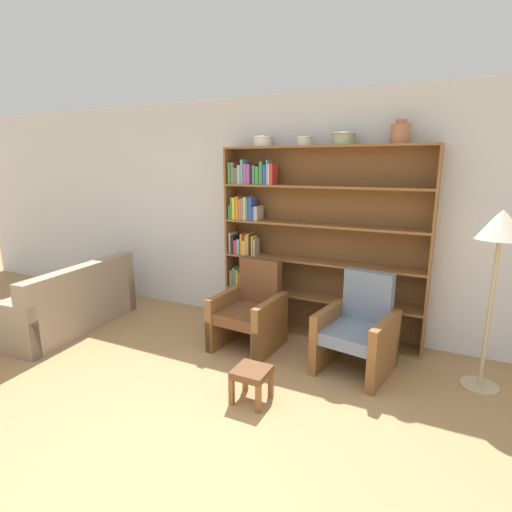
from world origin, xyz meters
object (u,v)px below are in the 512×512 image
(bowl_stoneware, at_px, (304,140))
(armchair_cushioned, at_px, (358,330))
(vase_tall, at_px, (400,133))
(bookshelf, at_px, (302,242))
(bowl_cream, at_px, (263,141))
(armchair_leather, at_px, (251,311))
(couch, at_px, (64,305))
(bowl_copper, at_px, (343,138))
(floor_lamp, at_px, (500,234))
(footstool, at_px, (252,376))

(bowl_stoneware, bearing_deg, armchair_cushioned, -36.89)
(vase_tall, xyz_separation_m, armchair_cushioned, (-0.17, -0.61, -1.86))
(bookshelf, distance_m, armchair_cushioned, 1.24)
(bowl_stoneware, bearing_deg, bowl_cream, 180.00)
(bowl_stoneware, xyz_separation_m, armchair_leather, (-0.35, -0.61, -1.82))
(bowl_stoneware, height_order, vase_tall, vase_tall)
(bowl_cream, bearing_deg, couch, -151.44)
(bowl_copper, relative_size, armchair_leather, 0.28)
(vase_tall, bearing_deg, floor_lamp, -27.23)
(bowl_cream, bearing_deg, floor_lamp, -11.01)
(couch, bearing_deg, bookshelf, -70.98)
(bowl_cream, distance_m, vase_tall, 1.49)
(bookshelf, height_order, vase_tall, vase_tall)
(bookshelf, distance_m, bowl_copper, 1.22)
(armchair_leather, distance_m, armchair_cushioned, 1.17)
(footstool, bearing_deg, vase_tall, 61.69)
(floor_lamp, height_order, footstool, floor_lamp)
(couch, bearing_deg, bowl_cream, -66.60)
(armchair_leather, height_order, armchair_cushioned, same)
(vase_tall, bearing_deg, bookshelf, 178.78)
(vase_tall, xyz_separation_m, armchair_leather, (-1.34, -0.61, -1.86))
(bowl_cream, distance_m, bowl_stoneware, 0.50)
(vase_tall, relative_size, floor_lamp, 0.14)
(vase_tall, bearing_deg, bowl_cream, 180.00)
(couch, height_order, floor_lamp, floor_lamp)
(vase_tall, relative_size, armchair_leather, 0.24)
(armchair_leather, bearing_deg, armchair_cushioned, -176.05)
(bookshelf, height_order, armchair_leather, bookshelf)
(footstool, bearing_deg, armchair_cushioned, 54.91)
(armchair_leather, bearing_deg, bowl_copper, -137.80)
(couch, xyz_separation_m, footstool, (2.77, -0.41, -0.05))
(bookshelf, height_order, couch, bookshelf)
(footstool, bearing_deg, bookshelf, 95.12)
(bookshelf, height_order, bowl_cream, bowl_cream)
(bookshelf, bearing_deg, floor_lamp, -14.41)
(bowl_copper, distance_m, floor_lamp, 1.75)
(bowl_cream, bearing_deg, armchair_leather, -76.43)
(bowl_copper, bearing_deg, bowl_cream, 180.00)
(bookshelf, height_order, bowl_stoneware, bowl_stoneware)
(vase_tall, height_order, footstool, vase_tall)
(couch, distance_m, armchair_leather, 2.35)
(bookshelf, xyz_separation_m, bowl_copper, (0.43, -0.02, 1.14))
(bookshelf, distance_m, couch, 3.00)
(vase_tall, xyz_separation_m, footstool, (-0.85, -1.57, -2.02))
(bowl_stoneware, relative_size, vase_tall, 0.76)
(vase_tall, height_order, floor_lamp, vase_tall)
(vase_tall, bearing_deg, armchair_leather, -155.41)
(floor_lamp, bearing_deg, armchair_cushioned, -172.15)
(bowl_stoneware, height_order, bowl_copper, bowl_copper)
(bookshelf, xyz_separation_m, floor_lamp, (1.89, -0.49, 0.31))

